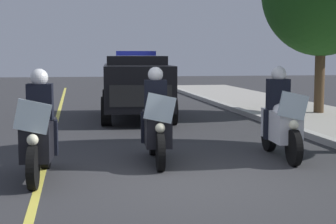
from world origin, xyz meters
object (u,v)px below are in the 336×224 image
police_motorcycle_lead_right (156,124)px  police_suv (136,84)px  police_motorcycle_lead_left (39,134)px  police_motorcycle_trailing (281,121)px

police_motorcycle_lead_right → police_suv: 6.72m
police_motorcycle_lead_left → police_motorcycle_trailing: 4.47m
police_motorcycle_lead_right → police_suv: size_ratio=0.43×
police_motorcycle_trailing → police_motorcycle_lead_left: bearing=-77.9°
police_motorcycle_lead_left → police_suv: size_ratio=0.43×
police_motorcycle_lead_right → police_suv: police_suv is taller
police_motorcycle_lead_left → police_suv: (-7.62, 2.40, 0.37)m
police_motorcycle_lead_left → police_motorcycle_trailing: same height
police_motorcycle_trailing → police_suv: (-6.68, -1.97, 0.37)m
police_motorcycle_lead_right → police_motorcycle_trailing: same height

